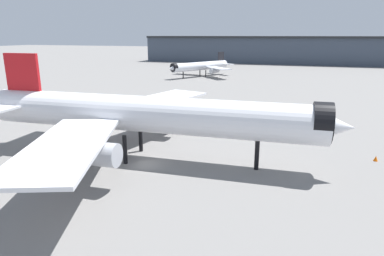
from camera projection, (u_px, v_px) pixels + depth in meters
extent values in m
plane|color=slate|center=(147.00, 164.00, 48.16)|extent=(900.00, 900.00, 0.00)
cylinder|color=white|center=(147.00, 114.00, 48.59)|extent=(49.51, 7.87, 5.19)
cone|color=white|center=(331.00, 126.00, 42.24)|extent=(5.98, 5.39, 5.09)
cone|color=white|center=(7.00, 105.00, 54.94)|extent=(7.01, 5.29, 4.93)
cylinder|color=black|center=(322.00, 123.00, 42.40)|extent=(2.62, 5.36, 5.25)
cube|color=white|center=(157.00, 100.00, 62.45)|extent=(13.32, 23.47, 0.42)
cylinder|color=#B7BAC1|center=(158.00, 113.00, 60.13)|extent=(7.05, 3.23, 2.86)
cube|color=white|center=(67.00, 145.00, 37.02)|extent=(15.35, 23.54, 0.42)
cylinder|color=#B7BAC1|center=(91.00, 153.00, 39.65)|extent=(7.05, 3.23, 2.86)
cube|color=red|center=(23.00, 80.00, 52.81)|extent=(5.94, 0.84, 8.31)
cube|color=white|center=(45.00, 97.00, 59.36)|extent=(4.91, 9.10, 0.31)
cylinder|color=black|center=(257.00, 155.00, 45.77)|extent=(0.62, 0.62, 4.15)
cylinder|color=black|center=(141.00, 139.00, 53.00)|extent=(0.62, 0.62, 4.15)
cylinder|color=black|center=(125.00, 150.00, 47.94)|extent=(0.62, 0.62, 4.15)
cylinder|color=silver|center=(200.00, 66.00, 146.76)|extent=(18.17, 28.48, 3.52)
cone|color=silver|center=(173.00, 68.00, 136.87)|extent=(4.91, 5.07, 3.45)
cone|color=silver|center=(224.00, 64.00, 156.65)|extent=(5.17, 5.64, 3.35)
cylinder|color=black|center=(174.00, 68.00, 137.25)|extent=(3.88, 3.13, 3.56)
cube|color=silver|center=(219.00, 68.00, 142.19)|extent=(12.97, 13.51, 0.28)
cylinder|color=#B7BAC1|center=(214.00, 71.00, 143.22)|extent=(3.80, 4.70, 1.94)
cube|color=silver|center=(191.00, 65.00, 154.63)|extent=(14.52, 7.56, 0.28)
cylinder|color=#B7BAC1|center=(192.00, 68.00, 153.27)|extent=(3.80, 4.70, 1.94)
cube|color=black|center=(221.00, 58.00, 154.31)|extent=(2.12, 3.38, 5.64)
cube|color=silver|center=(228.00, 64.00, 152.75)|extent=(6.17, 5.13, 0.21)
cube|color=silver|center=(216.00, 63.00, 157.98)|extent=(6.17, 5.13, 0.21)
cylinder|color=black|center=(183.00, 75.00, 141.27)|extent=(0.42, 0.42, 2.82)
cylinder|color=black|center=(206.00, 73.00, 147.27)|extent=(0.42, 0.42, 2.82)
cylinder|color=black|center=(200.00, 73.00, 149.92)|extent=(0.42, 0.42, 2.82)
cube|color=#3D4756|center=(287.00, 51.00, 213.12)|extent=(182.63, 24.73, 15.62)
cube|color=#232628|center=(288.00, 37.00, 210.87)|extent=(182.65, 27.04, 1.20)
cube|color=black|center=(45.00, 118.00, 72.05)|extent=(5.53, 2.37, 0.35)
cube|color=silver|center=(38.00, 113.00, 72.28)|extent=(2.23, 2.33, 1.60)
cube|color=#1E2D38|center=(34.00, 111.00, 72.49)|extent=(0.10, 1.93, 0.80)
cube|color=silver|center=(48.00, 113.00, 71.42)|extent=(3.33, 2.34, 2.20)
cylinder|color=black|center=(33.00, 119.00, 71.61)|extent=(0.90, 0.29, 0.90)
cylinder|color=black|center=(41.00, 117.00, 73.72)|extent=(0.90, 0.29, 0.90)
cylinder|color=black|center=(48.00, 121.00, 70.47)|extent=(0.90, 0.29, 0.90)
cylinder|color=black|center=(56.00, 118.00, 72.58)|extent=(0.90, 0.29, 0.90)
cone|color=#F2600C|center=(376.00, 158.00, 49.24)|extent=(0.63, 0.63, 0.79)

